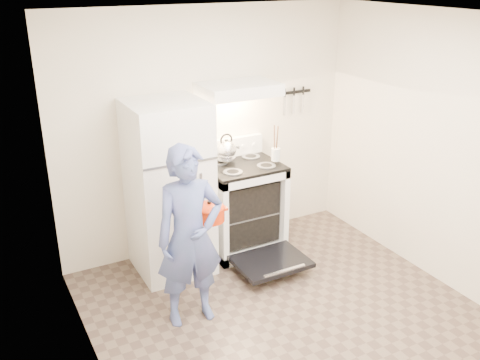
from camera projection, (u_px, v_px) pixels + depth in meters
name	position (u px, v px, depth m)	size (l,w,h in m)	color
floor	(301.00, 328.00, 4.48)	(3.60, 3.60, 0.00)	brown
back_wall	(208.00, 131.00, 5.49)	(3.20, 0.02, 2.50)	beige
refrigerator	(169.00, 189.00, 5.10)	(0.70, 0.70, 1.70)	white
stove_body	(242.00, 208.00, 5.62)	(0.76, 0.65, 0.92)	white
cooktop	(242.00, 166.00, 5.44)	(0.76, 0.65, 0.03)	black
backsplash	(229.00, 147.00, 5.63)	(0.76, 0.07, 0.20)	white
oven_door	(271.00, 261.00, 5.25)	(0.70, 0.54, 0.04)	black
oven_rack	(242.00, 210.00, 5.62)	(0.60, 0.52, 0.01)	slate
range_hood	(239.00, 89.00, 5.21)	(0.76, 0.50, 0.12)	white
knife_strip	(295.00, 92.00, 5.82)	(0.40, 0.02, 0.03)	black
pizza_stone	(248.00, 209.00, 5.61)	(0.37, 0.37, 0.02)	#8C664B
tea_kettle	(226.00, 148.00, 5.43)	(0.25, 0.21, 0.31)	silver
utensil_jar	(276.00, 154.00, 5.44)	(0.09, 0.09, 0.13)	silver
person	(190.00, 237.00, 4.34)	(0.57, 0.37, 1.56)	#354E77
dutch_oven	(209.00, 214.00, 4.63)	(0.34, 0.27, 0.22)	#BF2907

